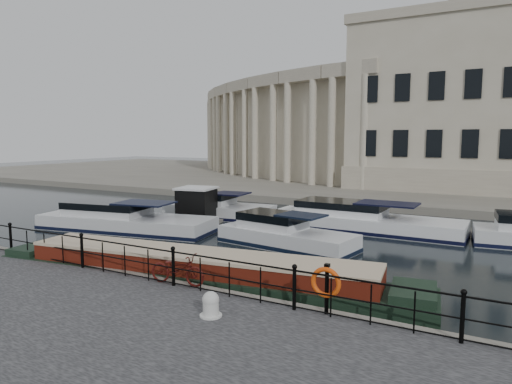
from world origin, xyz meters
The scene contains 10 objects.
ground_plane centered at (0.00, 0.00, 0.00)m, with size 160.00×160.00×0.00m, color black.
far_bank centered at (0.00, 39.00, 0.28)m, with size 120.00×42.00×0.55m, color #6B665B.
railing centered at (0.00, -2.25, 1.20)m, with size 24.14×0.14×1.22m.
civic_building centered at (-1.00, 34.71, 7.04)m, with size 53.55×31.84×16.85m.
bicycle centered at (0.03, -2.10, 1.03)m, with size 0.64×1.84×0.97m, color #49100D.
mooring_bollard centered at (2.35, -3.67, 0.85)m, with size 0.57×0.57×0.64m.
life_ring_post centered at (4.83, -2.17, 1.37)m, with size 0.80×0.21×1.31m.
narrowboat centered at (-0.41, -0.67, 0.37)m, with size 15.61×4.12×1.57m.
harbour_hut centered at (-7.37, 8.92, 0.95)m, with size 3.24×2.87×2.18m.
cabin_cruisers centered at (-1.94, 8.97, 0.37)m, with size 28.11×10.27×1.99m.
Camera 1 is at (8.69, -12.75, 5.01)m, focal length 32.00 mm.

